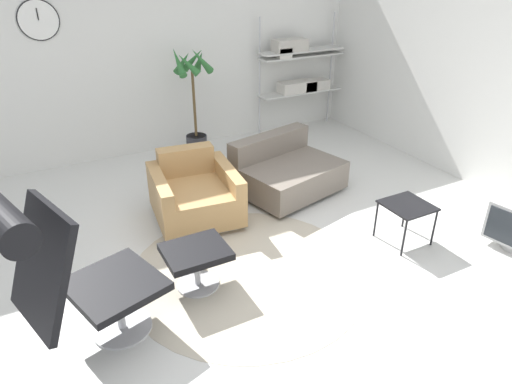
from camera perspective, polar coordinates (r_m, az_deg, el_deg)
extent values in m
plane|color=silver|center=(4.19, 0.57, -9.23)|extent=(12.00, 12.00, 0.00)
cube|color=silver|center=(6.44, -13.63, 16.91)|extent=(12.00, 0.06, 2.80)
cylinder|color=black|center=(6.14, -25.54, 18.82)|extent=(0.46, 0.01, 0.46)
cylinder|color=white|center=(6.14, -25.54, 18.82)|extent=(0.43, 0.02, 0.43)
cube|color=black|center=(6.12, -25.66, 19.40)|extent=(0.01, 0.01, 0.13)
cylinder|color=#BCB29E|center=(4.11, -1.10, -10.00)|extent=(2.09, 2.09, 0.01)
cylinder|color=#BCBCC1|center=(3.72, -16.34, -15.94)|extent=(0.55, 0.55, 0.02)
cylinder|color=#BCBCC1|center=(3.60, -16.74, -13.76)|extent=(0.06, 0.06, 0.35)
cube|color=black|center=(3.47, -17.22, -11.04)|extent=(0.75, 0.76, 0.06)
cube|color=black|center=(3.12, -25.21, -8.35)|extent=(0.49, 0.68, 0.75)
cylinder|color=black|center=(2.91, -29.11, -3.38)|extent=(0.37, 0.59, 0.22)
cylinder|color=#BCBCC1|center=(4.00, -7.25, -11.34)|extent=(0.36, 0.36, 0.02)
cylinder|color=#BCBCC1|center=(3.90, -7.39, -9.54)|extent=(0.05, 0.05, 0.29)
cube|color=black|center=(3.80, -7.55, -7.40)|extent=(0.52, 0.44, 0.06)
cube|color=silver|center=(4.90, -7.40, -3.04)|extent=(0.76, 0.80, 0.06)
cube|color=#AD8451|center=(4.81, -7.54, -1.05)|extent=(0.69, 0.95, 0.33)
cube|color=#AD8451|center=(4.98, -8.79, 3.94)|extent=(0.61, 0.25, 0.30)
cube|color=#AD8451|center=(4.85, -3.52, 0.54)|extent=(0.22, 0.89, 0.49)
cube|color=#AD8451|center=(4.71, -11.80, -0.91)|extent=(0.22, 0.89, 0.49)
cube|color=black|center=(5.42, 4.05, 0.24)|extent=(1.16, 0.96, 0.05)
cube|color=#70665B|center=(5.34, 4.11, 2.02)|extent=(1.30, 1.12, 0.32)
cube|color=#70665B|center=(5.45, 1.68, 5.95)|extent=(1.14, 0.46, 0.26)
cube|color=black|center=(4.56, 18.43, -1.60)|extent=(0.42, 0.42, 0.02)
cylinder|color=black|center=(4.42, 18.01, -5.52)|extent=(0.02, 0.02, 0.39)
cylinder|color=black|center=(4.68, 21.36, -4.20)|extent=(0.02, 0.02, 0.39)
cylinder|color=black|center=(4.65, 14.75, -3.32)|extent=(0.02, 0.02, 0.39)
cylinder|color=black|center=(4.89, 18.12, -2.18)|extent=(0.02, 0.02, 0.39)
cylinder|color=#333338|center=(6.41, -7.39, 5.75)|extent=(0.28, 0.28, 0.30)
cylinder|color=#382819|center=(6.36, -7.47, 6.92)|extent=(0.26, 0.26, 0.02)
cylinder|color=brown|center=(6.22, -7.72, 10.78)|extent=(0.04, 0.04, 0.87)
cone|color=#2D6B33|center=(6.12, -7.08, 15.95)|extent=(0.10, 0.29, 0.31)
cone|color=#2D6B33|center=(6.20, -7.87, 16.08)|extent=(0.32, 0.24, 0.32)
cone|color=#2D6B33|center=(6.17, -9.13, 15.70)|extent=(0.34, 0.27, 0.28)
cone|color=#2D6B33|center=(6.03, -9.71, 15.74)|extent=(0.11, 0.42, 0.35)
cone|color=#2D6B33|center=(5.98, -8.45, 15.49)|extent=(0.30, 0.28, 0.30)
cone|color=#2D6B33|center=(5.97, -6.84, 16.02)|extent=(0.40, 0.28, 0.39)
cylinder|color=#BCBCC1|center=(7.00, 0.44, 14.01)|extent=(0.03, 0.03, 1.74)
cylinder|color=#BCBCC1|center=(7.69, 9.30, 14.89)|extent=(0.03, 0.03, 1.74)
cube|color=silver|center=(7.29, 5.50, 12.35)|extent=(1.36, 0.28, 0.02)
cube|color=silver|center=(7.16, 5.71, 16.58)|extent=(1.36, 0.28, 0.02)
cube|color=silver|center=(7.15, 5.74, 17.18)|extent=(1.36, 0.28, 0.02)
cube|color=beige|center=(7.22, 5.15, 12.99)|extent=(0.59, 0.24, 0.16)
cube|color=silver|center=(6.96, 3.28, 17.03)|extent=(0.21, 0.24, 0.14)
cube|color=#B7B2A8|center=(7.01, 4.26, 17.84)|extent=(0.52, 0.24, 0.17)
cube|color=beige|center=(7.40, 7.30, 13.17)|extent=(0.45, 0.24, 0.15)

